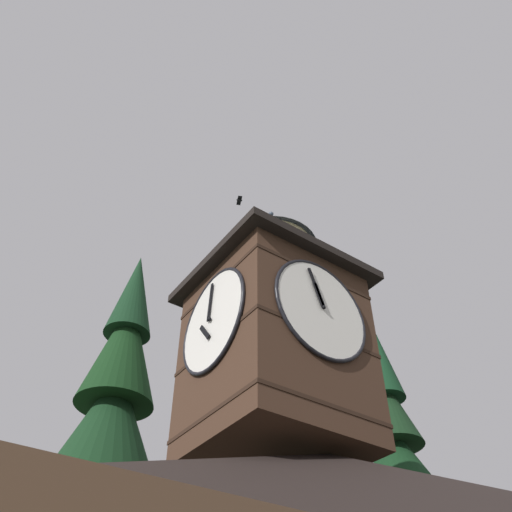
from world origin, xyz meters
TOP-DOWN VIEW (x-y plane):
  - clock_tower at (0.87, -3.12)m, footprint 4.54×4.54m
  - pine_tree_behind at (2.39, -10.51)m, footprint 5.75×5.75m
  - flying_bird_high at (0.81, -5.19)m, footprint 0.33×0.49m

SIDE VIEW (x-z plane):
  - pine_tree_behind at x=2.39m, z-range -1.51..16.15m
  - clock_tower at x=0.87m, z-range 6.19..14.50m
  - flying_bird_high at x=0.81m, z-range 17.51..17.63m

